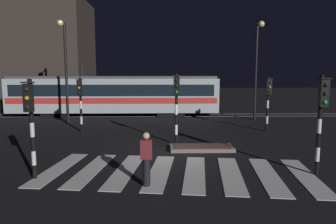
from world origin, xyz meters
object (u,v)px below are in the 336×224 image
(traffic_light_median_centre, at_px, (176,98))
(pedestrian_waiting_at_kerb, at_px, (146,159))
(traffic_light_corner_far_left, at_px, (80,96))
(traffic_light_corner_far_right, at_px, (268,96))
(traffic_light_corner_near_left, at_px, (30,114))
(tram, at_px, (114,94))
(traffic_light_corner_near_right, at_px, (322,110))
(street_lamp_trackside_left, at_px, (65,59))
(street_lamp_trackside_right, at_px, (257,59))

(traffic_light_median_centre, relative_size, pedestrian_waiting_at_kerb, 2.04)
(traffic_light_corner_far_left, height_order, traffic_light_median_centre, traffic_light_median_centre)
(traffic_light_corner_far_right, bearing_deg, traffic_light_corner_near_left, -142.03)
(tram, bearing_deg, traffic_light_median_centre, -66.93)
(traffic_light_median_centre, bearing_deg, pedestrian_waiting_at_kerb, -102.24)
(traffic_light_corner_far_left, bearing_deg, traffic_light_corner_near_right, -39.22)
(traffic_light_corner_near_left, height_order, traffic_light_corner_near_right, traffic_light_corner_near_right)
(traffic_light_corner_near_left, relative_size, traffic_light_corner_near_right, 0.97)
(street_lamp_trackside_left, bearing_deg, traffic_light_corner_near_right, -44.35)
(traffic_light_corner_near_left, distance_m, traffic_light_median_centre, 6.99)
(traffic_light_corner_near_left, distance_m, pedestrian_waiting_at_kerb, 4.04)
(traffic_light_corner_far_right, bearing_deg, street_lamp_trackside_right, 81.82)
(traffic_light_median_centre, relative_size, street_lamp_trackside_left, 0.50)
(traffic_light_corner_near_right, bearing_deg, tram, 120.70)
(street_lamp_trackside_right, bearing_deg, traffic_light_median_centre, -128.59)
(street_lamp_trackside_right, distance_m, pedestrian_waiting_at_kerb, 15.85)
(street_lamp_trackside_left, height_order, tram, street_lamp_trackside_left)
(traffic_light_corner_far_right, distance_m, traffic_light_corner_near_right, 8.20)
(traffic_light_corner_far_right, height_order, traffic_light_corner_near_left, traffic_light_corner_near_left)
(traffic_light_corner_far_left, bearing_deg, traffic_light_median_centre, -32.49)
(traffic_light_corner_far_left, distance_m, traffic_light_median_centre, 6.52)
(street_lamp_trackside_right, relative_size, pedestrian_waiting_at_kerb, 4.15)
(traffic_light_corner_far_right, bearing_deg, tram, 144.33)
(traffic_light_corner_far_right, bearing_deg, street_lamp_trackside_left, 164.63)
(pedestrian_waiting_at_kerb, bearing_deg, traffic_light_median_centre, 77.76)
(street_lamp_trackside_right, bearing_deg, traffic_light_corner_near_right, -97.53)
(traffic_light_corner_far_right, height_order, street_lamp_trackside_left, street_lamp_trackside_left)
(traffic_light_corner_near_right, xyz_separation_m, street_lamp_trackside_left, (-11.97, 11.70, 2.17))
(traffic_light_corner_far_right, distance_m, tram, 12.55)
(street_lamp_trackside_left, bearing_deg, traffic_light_median_centre, -43.38)
(traffic_light_corner_far_right, distance_m, street_lamp_trackside_left, 13.67)
(traffic_light_corner_near_right, bearing_deg, traffic_light_corner_far_right, 82.82)
(traffic_light_corner_near_right, relative_size, pedestrian_waiting_at_kerb, 2.01)
(traffic_light_corner_far_right, distance_m, traffic_light_corner_far_left, 11.14)
(traffic_light_corner_far_right, relative_size, traffic_light_median_centre, 0.94)
(street_lamp_trackside_left, bearing_deg, traffic_light_corner_far_left, -61.70)
(traffic_light_corner_near_left, relative_size, pedestrian_waiting_at_kerb, 1.94)
(traffic_light_median_centre, distance_m, street_lamp_trackside_left, 10.34)
(traffic_light_corner_near_right, bearing_deg, traffic_light_corner_near_left, -179.09)
(traffic_light_median_centre, distance_m, tram, 11.63)
(tram, xyz_separation_m, pedestrian_waiting_at_kerb, (3.34, -16.29, -0.87))
(traffic_light_corner_near_right, distance_m, street_lamp_trackside_right, 12.94)
(traffic_light_median_centre, bearing_deg, street_lamp_trackside_right, 51.41)
(traffic_light_corner_far_right, xyz_separation_m, street_lamp_trackside_left, (-12.99, 3.57, 2.27))
(traffic_light_corner_far_left, relative_size, street_lamp_trackside_right, 0.46)
(traffic_light_corner_near_left, height_order, pedestrian_waiting_at_kerb, traffic_light_corner_near_left)
(traffic_light_corner_far_left, distance_m, street_lamp_trackside_right, 12.79)
(traffic_light_median_centre, xyz_separation_m, tram, (-4.55, 10.69, -0.55))
(traffic_light_corner_far_left, relative_size, pedestrian_waiting_at_kerb, 1.90)
(street_lamp_trackside_left, relative_size, pedestrian_waiting_at_kerb, 4.08)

